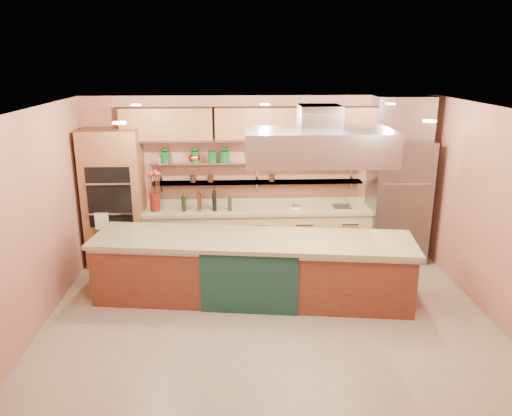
{
  "coord_description": "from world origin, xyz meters",
  "views": [
    {
      "loc": [
        -0.44,
        -5.94,
        3.41
      ],
      "look_at": [
        -0.13,
        1.0,
        1.3
      ],
      "focal_mm": 35.0,
      "sensor_mm": 36.0,
      "label": 1
    }
  ],
  "objects_px": {
    "island": "(252,268)",
    "flower_vase": "(155,202)",
    "refrigerator": "(398,201)",
    "green_canister": "(212,157)",
    "kitchen_scale": "(296,206)",
    "copper_kettle": "(194,158)"
  },
  "relations": [
    {
      "from": "refrigerator",
      "to": "flower_vase",
      "type": "distance_m",
      "value": 4.13
    },
    {
      "from": "kitchen_scale",
      "to": "copper_kettle",
      "type": "distance_m",
      "value": 1.91
    },
    {
      "from": "kitchen_scale",
      "to": "green_canister",
      "type": "xyz_separation_m",
      "value": [
        -1.4,
        0.22,
        0.83
      ]
    },
    {
      "from": "flower_vase",
      "to": "kitchen_scale",
      "type": "height_order",
      "value": "flower_vase"
    },
    {
      "from": "refrigerator",
      "to": "copper_kettle",
      "type": "height_order",
      "value": "refrigerator"
    },
    {
      "from": "island",
      "to": "green_canister",
      "type": "relative_size",
      "value": 25.17
    },
    {
      "from": "island",
      "to": "flower_vase",
      "type": "xyz_separation_m",
      "value": [
        -1.58,
        1.41,
        0.61
      ]
    },
    {
      "from": "refrigerator",
      "to": "flower_vase",
      "type": "relative_size",
      "value": 7.04
    },
    {
      "from": "refrigerator",
      "to": "copper_kettle",
      "type": "xyz_separation_m",
      "value": [
        -3.47,
        0.23,
        0.73
      ]
    },
    {
      "from": "island",
      "to": "flower_vase",
      "type": "height_order",
      "value": "flower_vase"
    },
    {
      "from": "kitchen_scale",
      "to": "island",
      "type": "bearing_deg",
      "value": -120.68
    },
    {
      "from": "copper_kettle",
      "to": "kitchen_scale",
      "type": "bearing_deg",
      "value": -7.29
    },
    {
      "from": "flower_vase",
      "to": "kitchen_scale",
      "type": "distance_m",
      "value": 2.38
    },
    {
      "from": "kitchen_scale",
      "to": "copper_kettle",
      "type": "bearing_deg",
      "value": 171.28
    },
    {
      "from": "copper_kettle",
      "to": "flower_vase",
      "type": "bearing_deg",
      "value": -161.42
    },
    {
      "from": "island",
      "to": "green_canister",
      "type": "xyz_separation_m",
      "value": [
        -0.61,
        1.63,
        1.34
      ]
    },
    {
      "from": "refrigerator",
      "to": "green_canister",
      "type": "xyz_separation_m",
      "value": [
        -3.16,
        0.23,
        0.75
      ]
    },
    {
      "from": "refrigerator",
      "to": "island",
      "type": "xyz_separation_m",
      "value": [
        -2.55,
        -1.4,
        -0.58
      ]
    },
    {
      "from": "island",
      "to": "flower_vase",
      "type": "relative_size",
      "value": 15.05
    },
    {
      "from": "flower_vase",
      "to": "copper_kettle",
      "type": "height_order",
      "value": "copper_kettle"
    },
    {
      "from": "refrigerator",
      "to": "green_canister",
      "type": "distance_m",
      "value": 3.26
    },
    {
      "from": "kitchen_scale",
      "to": "copper_kettle",
      "type": "relative_size",
      "value": 0.87
    }
  ]
}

